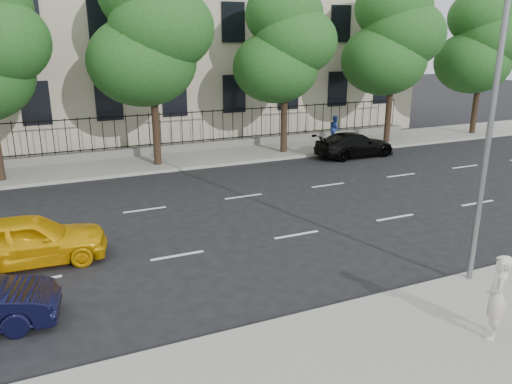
# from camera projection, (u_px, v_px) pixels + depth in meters

# --- Properties ---
(ground) EXTENTS (120.00, 120.00, 0.00)m
(ground) POSITION_uv_depth(u_px,v_px,m) (339.00, 265.00, 14.09)
(ground) COLOR black
(ground) RESTS_ON ground
(near_sidewalk) EXTENTS (60.00, 4.00, 0.15)m
(near_sidewalk) POSITION_uv_depth(u_px,v_px,m) (443.00, 337.00, 10.58)
(near_sidewalk) COLOR gray
(near_sidewalk) RESTS_ON ground
(far_sidewalk) EXTENTS (60.00, 4.00, 0.15)m
(far_sidewalk) POSITION_uv_depth(u_px,v_px,m) (192.00, 158.00, 26.28)
(far_sidewalk) COLOR gray
(far_sidewalk) RESTS_ON ground
(lane_markings) EXTENTS (49.60, 4.62, 0.01)m
(lane_markings) POSITION_uv_depth(u_px,v_px,m) (267.00, 214.00, 18.23)
(lane_markings) COLOR silver
(lane_markings) RESTS_ON ground
(iron_fence) EXTENTS (30.00, 0.50, 2.20)m
(iron_fence) POSITION_uv_depth(u_px,v_px,m) (183.00, 142.00, 27.59)
(iron_fence) COLOR slate
(iron_fence) RESTS_ON far_sidewalk
(street_light) EXTENTS (0.25, 3.32, 8.05)m
(street_light) POSITION_uv_depth(u_px,v_px,m) (478.00, 81.00, 12.01)
(street_light) COLOR slate
(street_light) RESTS_ON near_sidewalk
(tree_c) EXTENTS (5.89, 5.50, 9.80)m
(tree_c) POSITION_uv_depth(u_px,v_px,m) (150.00, 32.00, 23.08)
(tree_c) COLOR #382619
(tree_c) RESTS_ON far_sidewalk
(tree_d) EXTENTS (5.34, 4.94, 8.84)m
(tree_d) POSITION_uv_depth(u_px,v_px,m) (284.00, 44.00, 25.99)
(tree_d) COLOR #382619
(tree_d) RESTS_ON far_sidewalk
(tree_e) EXTENTS (5.71, 5.31, 9.46)m
(tree_e) POSITION_uv_depth(u_px,v_px,m) (393.00, 37.00, 28.61)
(tree_e) COLOR #382619
(tree_e) RESTS_ON far_sidewalk
(tree_f) EXTENTS (5.52, 5.12, 9.01)m
(tree_f) POSITION_uv_depth(u_px,v_px,m) (482.00, 42.00, 31.44)
(tree_f) COLOR #382619
(tree_f) RESTS_ON far_sidewalk
(yellow_taxi) EXTENTS (4.35, 1.98, 1.45)m
(yellow_taxi) POSITION_uv_depth(u_px,v_px,m) (28.00, 240.00, 13.99)
(yellow_taxi) COLOR #EEAE0A
(yellow_taxi) RESTS_ON ground
(black_sedan) EXTENTS (4.55, 1.94, 1.31)m
(black_sedan) POSITION_uv_depth(u_px,v_px,m) (355.00, 145.00, 26.83)
(black_sedan) COLOR black
(black_sedan) RESTS_ON ground
(woman_near) EXTENTS (0.79, 0.79, 1.84)m
(woman_near) POSITION_uv_depth(u_px,v_px,m) (496.00, 297.00, 10.22)
(woman_near) COLOR beige
(woman_near) RESTS_ON near_sidewalk
(pedestrian_far) EXTENTS (0.82, 0.92, 1.55)m
(pedestrian_far) POSITION_uv_depth(u_px,v_px,m) (335.00, 129.00, 30.07)
(pedestrian_far) COLOR navy
(pedestrian_far) RESTS_ON far_sidewalk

